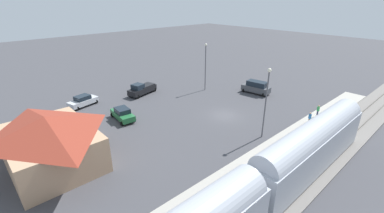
# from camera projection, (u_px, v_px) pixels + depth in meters

# --- Properties ---
(ground_plane) EXTENTS (200.00, 200.00, 0.00)m
(ground_plane) POSITION_uv_depth(u_px,v_px,m) (225.00, 115.00, 37.90)
(ground_plane) COLOR #424247
(railway_track) EXTENTS (4.80, 70.00, 0.30)m
(railway_track) POSITION_uv_depth(u_px,v_px,m) (323.00, 154.00, 28.36)
(railway_track) COLOR slate
(railway_track) RESTS_ON ground
(platform) EXTENTS (3.20, 46.00, 0.30)m
(platform) POSITION_uv_depth(u_px,v_px,m) (289.00, 140.00, 31.06)
(platform) COLOR #A8A399
(platform) RESTS_ON ground
(station_building) EXTENTS (11.19, 8.49, 5.40)m
(station_building) POSITION_uv_depth(u_px,v_px,m) (49.00, 140.00, 25.82)
(station_building) COLOR tan
(station_building) RESTS_ON ground
(pedestrian_on_platform) EXTENTS (0.36, 0.36, 1.71)m
(pedestrian_on_platform) POSITION_uv_depth(u_px,v_px,m) (318.00, 110.00, 36.52)
(pedestrian_on_platform) COLOR #23284C
(pedestrian_on_platform) RESTS_ON platform
(pedestrian_waiting_far) EXTENTS (0.36, 0.36, 1.71)m
(pedestrian_waiting_far) POSITION_uv_depth(u_px,v_px,m) (310.00, 118.00, 34.20)
(pedestrian_waiting_far) COLOR brown
(pedestrian_waiting_far) RESTS_ON platform
(sedan_green) EXTENTS (4.65, 2.59, 1.74)m
(sedan_green) POSITION_uv_depth(u_px,v_px,m) (123.00, 114.00, 36.24)
(sedan_green) COLOR #236638
(sedan_green) RESTS_ON ground
(suv_charcoal) EXTENTS (5.13, 2.91, 2.22)m
(suv_charcoal) POSITION_uv_depth(u_px,v_px,m) (256.00, 87.00, 46.15)
(suv_charcoal) COLOR #47494F
(suv_charcoal) RESTS_ON ground
(sedan_silver) EXTENTS (2.87, 4.81, 1.74)m
(sedan_silver) POSITION_uv_depth(u_px,v_px,m) (83.00, 101.00, 40.78)
(sedan_silver) COLOR silver
(sedan_silver) RESTS_ON ground
(pickup_black) EXTENTS (3.22, 5.72, 2.14)m
(pickup_black) POSITION_uv_depth(u_px,v_px,m) (142.00, 89.00, 45.59)
(pickup_black) COLOR black
(pickup_black) RESTS_ON ground
(light_pole_near_platform) EXTENTS (0.44, 0.44, 8.63)m
(light_pole_near_platform) POSITION_uv_depth(u_px,v_px,m) (266.00, 96.00, 30.04)
(light_pole_near_platform) COLOR #515156
(light_pole_near_platform) RESTS_ON ground
(light_pole_lot_center) EXTENTS (0.44, 0.44, 8.46)m
(light_pole_lot_center) POSITION_uv_depth(u_px,v_px,m) (206.00, 62.00, 46.24)
(light_pole_lot_center) COLOR #515156
(light_pole_lot_center) RESTS_ON ground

